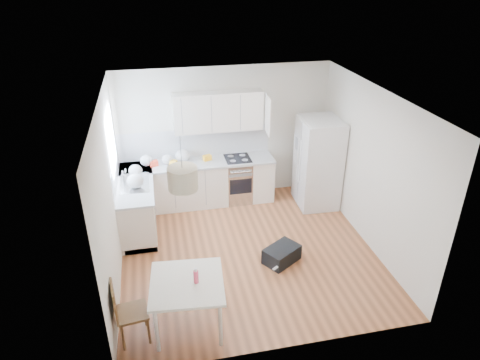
{
  "coord_description": "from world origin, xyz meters",
  "views": [
    {
      "loc": [
        -1.37,
        -5.8,
        4.43
      ],
      "look_at": [
        -0.05,
        0.4,
        1.17
      ],
      "focal_mm": 32.0,
      "sensor_mm": 36.0,
      "label": 1
    }
  ],
  "objects_px": {
    "dining_chair": "(132,311)",
    "gym_bag": "(282,254)",
    "refrigerator": "(319,163)",
    "dining_table": "(187,287)"
  },
  "relations": [
    {
      "from": "refrigerator",
      "to": "gym_bag",
      "type": "bearing_deg",
      "value": -123.93
    },
    {
      "from": "refrigerator",
      "to": "dining_table",
      "type": "relative_size",
      "value": 1.74
    },
    {
      "from": "dining_table",
      "to": "gym_bag",
      "type": "bearing_deg",
      "value": 38.56
    },
    {
      "from": "dining_table",
      "to": "dining_chair",
      "type": "bearing_deg",
      "value": -169.33
    },
    {
      "from": "refrigerator",
      "to": "gym_bag",
      "type": "xyz_separation_m",
      "value": [
        -1.25,
        -1.73,
        -0.76
      ]
    },
    {
      "from": "dining_chair",
      "to": "gym_bag",
      "type": "height_order",
      "value": "dining_chair"
    },
    {
      "from": "dining_chair",
      "to": "refrigerator",
      "type": "bearing_deg",
      "value": 30.69
    },
    {
      "from": "dining_chair",
      "to": "gym_bag",
      "type": "bearing_deg",
      "value": 18.01
    },
    {
      "from": "dining_table",
      "to": "dining_chair",
      "type": "xyz_separation_m",
      "value": [
        -0.72,
        -0.07,
        -0.21
      ]
    },
    {
      "from": "refrigerator",
      "to": "gym_bag",
      "type": "distance_m",
      "value": 2.27
    }
  ]
}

